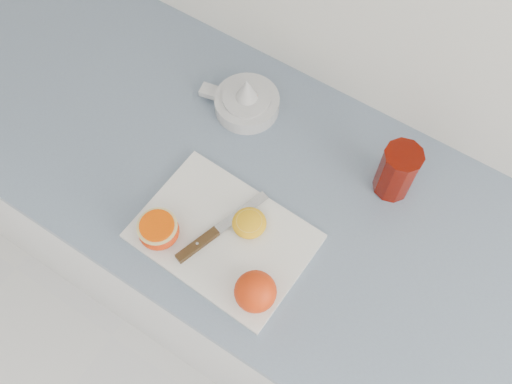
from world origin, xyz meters
TOP-DOWN VIEW (x-y plane):
  - counter at (0.04, 1.70)m, footprint 2.51×0.64m
  - cutting_board at (-0.08, 1.56)m, footprint 0.35×0.25m
  - whole_orange at (0.04, 1.49)m, footprint 0.08×0.08m
  - half_orange at (-0.19, 1.49)m, footprint 0.08×0.08m
  - squeezed_shell at (-0.05, 1.60)m, footprint 0.07×0.07m
  - paring_knife at (-0.11, 1.53)m, footprint 0.08×0.22m
  - citrus_juicer at (-0.22, 1.84)m, footprint 0.18×0.14m
  - red_tumbler at (0.14, 1.84)m, footprint 0.08×0.08m

SIDE VIEW (x-z plane):
  - counter at x=0.04m, z-range 0.00..0.89m
  - cutting_board at x=-0.08m, z-range 0.89..0.90m
  - paring_knife at x=-0.11m, z-range 0.90..0.92m
  - citrus_juicer at x=-0.22m, z-range 0.87..0.97m
  - squeezed_shell at x=-0.05m, z-range 0.90..0.93m
  - half_orange at x=-0.19m, z-range 0.90..0.95m
  - whole_orange at x=0.04m, z-range 0.90..0.98m
  - red_tumbler at x=0.14m, z-range 0.89..1.01m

